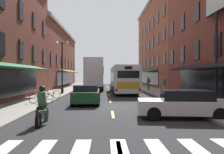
# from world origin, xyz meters

# --- Properties ---
(ground_plane) EXTENTS (34.80, 80.00, 0.10)m
(ground_plane) POSITION_xyz_m (0.00, 0.00, -0.05)
(ground_plane) COLOR #28282B
(lane_centre_dashes) EXTENTS (0.14, 73.90, 0.01)m
(lane_centre_dashes) POSITION_xyz_m (0.00, -0.25, 0.00)
(lane_centre_dashes) COLOR #DBCC4C
(lane_centre_dashes) RESTS_ON ground
(crosswalk_near) EXTENTS (7.10, 2.80, 0.01)m
(crosswalk_near) POSITION_xyz_m (0.00, -10.00, 0.00)
(crosswalk_near) COLOR silver
(crosswalk_near) RESTS_ON ground
(sidewalk_left) EXTENTS (3.00, 80.00, 0.14)m
(sidewalk_left) POSITION_xyz_m (-5.90, 0.00, 0.07)
(sidewalk_left) COLOR gray
(sidewalk_left) RESTS_ON ground
(sidewalk_right) EXTENTS (3.00, 80.00, 0.14)m
(sidewalk_right) POSITION_xyz_m (5.90, 0.00, 0.07)
(sidewalk_right) COLOR gray
(sidewalk_right) RESTS_ON ground
(billboard_sign) EXTENTS (0.40, 3.14, 7.97)m
(billboard_sign) POSITION_xyz_m (7.05, -0.45, 6.32)
(billboard_sign) COLOR black
(billboard_sign) RESTS_ON sidewalk_right
(transit_bus) EXTENTS (2.75, 11.83, 3.13)m
(transit_bus) POSITION_xyz_m (1.69, 11.98, 1.65)
(transit_bus) COLOR silver
(transit_bus) RESTS_ON ground
(box_truck) EXTENTS (2.58, 8.01, 4.23)m
(box_truck) POSITION_xyz_m (-1.88, 16.24, 2.17)
(box_truck) COLOR white
(box_truck) RESTS_ON ground
(sedan_near) EXTENTS (1.95, 4.69, 1.49)m
(sedan_near) POSITION_xyz_m (-2.12, 26.62, 0.75)
(sedan_near) COLOR maroon
(sedan_near) RESTS_ON ground
(sedan_mid) EXTENTS (4.50, 2.31, 1.37)m
(sedan_mid) POSITION_xyz_m (3.44, -4.79, 0.70)
(sedan_mid) COLOR silver
(sedan_mid) RESTS_ON ground
(sedan_far) EXTENTS (1.98, 4.56, 1.39)m
(sedan_far) POSITION_xyz_m (-1.76, 1.26, 0.71)
(sedan_far) COLOR #144723
(sedan_far) RESTS_ON ground
(motorcycle_rider) EXTENTS (0.62, 2.07, 1.66)m
(motorcycle_rider) POSITION_xyz_m (-3.10, -6.11, 0.71)
(motorcycle_rider) COLOR black
(motorcycle_rider) RESTS_ON ground
(bicycle_near) EXTENTS (1.69, 0.52, 0.91)m
(bicycle_near) POSITION_xyz_m (-5.00, 4.12, 0.50)
(bicycle_near) COLOR black
(bicycle_near) RESTS_ON sidewalk_left
(bicycle_mid) EXTENTS (1.71, 0.48, 0.91)m
(bicycle_mid) POSITION_xyz_m (-4.84, 0.36, 0.50)
(bicycle_mid) COLOR black
(bicycle_mid) RESTS_ON sidewalk_left
(pedestrian_near) EXTENTS (0.44, 0.52, 1.76)m
(pedestrian_near) POSITION_xyz_m (5.16, 14.63, 1.07)
(pedestrian_near) COLOR #33663F
(pedestrian_near) RESTS_ON sidewalk_right
(pedestrian_mid) EXTENTS (0.36, 0.36, 1.75)m
(pedestrian_mid) POSITION_xyz_m (5.61, 7.97, 1.04)
(pedestrian_mid) COLOR #B29947
(pedestrian_mid) RESTS_ON sidewalk_right
(street_lamp_twin) EXTENTS (1.42, 0.32, 5.51)m
(street_lamp_twin) POSITION_xyz_m (-4.97, 9.40, 3.18)
(street_lamp_twin) COLOR black
(street_lamp_twin) RESTS_ON sidewalk_left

